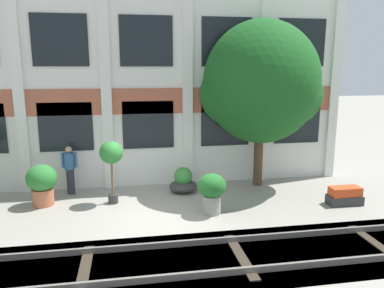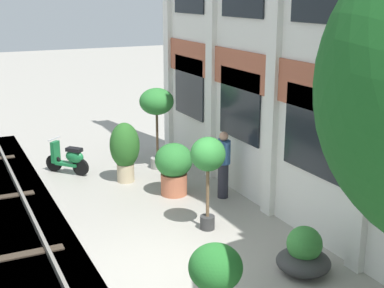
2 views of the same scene
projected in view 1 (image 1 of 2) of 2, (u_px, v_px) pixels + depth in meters
name	position (u px, v px, depth m)	size (l,w,h in m)	color
ground_plane	(156.00, 217.00, 10.92)	(80.00, 80.00, 0.00)	#9E998E
apartment_facade	(147.00, 66.00, 13.19)	(14.54, 0.64, 8.70)	silver
rail_tracks	(165.00, 268.00, 8.39)	(22.18, 2.80, 0.43)	#423F3A
broadleaf_tree	(261.00, 85.00, 13.12)	(4.27, 4.07, 5.91)	#4C3826
potted_plant_square_trough	(345.00, 196.00, 11.85)	(1.09, 0.54, 0.57)	#333333
potted_plant_terracotta_small	(111.00, 156.00, 11.71)	(0.73, 0.73, 2.02)	#333333
potted_plant_ribbed_drum	(212.00, 190.00, 11.03)	(0.83, 0.83, 1.23)	gray
potted_plant_wide_bowl	(183.00, 182.00, 13.03)	(0.98, 0.98, 0.88)	#333333
potted_plant_stone_basin	(42.00, 182.00, 11.69)	(0.93, 0.93, 1.31)	#B76647
resident_by_doorway	(70.00, 168.00, 12.74)	(0.53, 0.34, 1.66)	#282833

